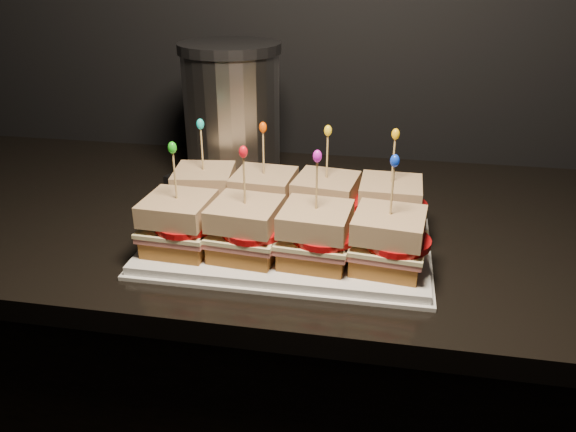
# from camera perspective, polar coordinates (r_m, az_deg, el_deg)

# --- Properties ---
(granite_slab) EXTENTS (2.33, 0.67, 0.03)m
(granite_slab) POSITION_cam_1_polar(r_m,az_deg,el_deg) (0.98, 16.90, -1.87)
(granite_slab) COLOR black
(granite_slab) RESTS_ON cabinet
(platter) EXTENTS (0.42, 0.26, 0.02)m
(platter) POSITION_cam_1_polar(r_m,az_deg,el_deg) (0.86, -0.00, -2.78)
(platter) COLOR white
(platter) RESTS_ON granite_slab
(platter_rim) EXTENTS (0.43, 0.27, 0.01)m
(platter_rim) POSITION_cam_1_polar(r_m,az_deg,el_deg) (0.86, -0.00, -3.13)
(platter_rim) COLOR white
(platter_rim) RESTS_ON granite_slab
(sandwich_0_bread_bot) EXTENTS (0.10, 0.10, 0.03)m
(sandwich_0_bread_bot) POSITION_cam_1_polar(r_m,az_deg,el_deg) (0.94, -8.34, 0.85)
(sandwich_0_bread_bot) COLOR brown
(sandwich_0_bread_bot) RESTS_ON platter
(sandwich_0_ham) EXTENTS (0.11, 0.11, 0.01)m
(sandwich_0_ham) POSITION_cam_1_polar(r_m,az_deg,el_deg) (0.93, -8.40, 1.78)
(sandwich_0_ham) COLOR #BA5E57
(sandwich_0_ham) RESTS_ON sandwich_0_bread_bot
(sandwich_0_cheese) EXTENTS (0.11, 0.11, 0.01)m
(sandwich_0_cheese) POSITION_cam_1_polar(r_m,az_deg,el_deg) (0.93, -8.43, 2.17)
(sandwich_0_cheese) COLOR beige
(sandwich_0_cheese) RESTS_ON sandwich_0_ham
(sandwich_0_tomato) EXTENTS (0.09, 0.09, 0.01)m
(sandwich_0_tomato) POSITION_cam_1_polar(r_m,az_deg,el_deg) (0.92, -7.86, 2.41)
(sandwich_0_tomato) COLOR #AC0B0D
(sandwich_0_tomato) RESTS_ON sandwich_0_cheese
(sandwich_0_bread_top) EXTENTS (0.10, 0.10, 0.03)m
(sandwich_0_bread_top) POSITION_cam_1_polar(r_m,az_deg,el_deg) (0.92, -8.53, 3.76)
(sandwich_0_bread_top) COLOR brown
(sandwich_0_bread_top) RESTS_ON sandwich_0_tomato
(sandwich_0_pick) EXTENTS (0.00, 0.00, 0.09)m
(sandwich_0_pick) POSITION_cam_1_polar(r_m,az_deg,el_deg) (0.90, -8.72, 6.47)
(sandwich_0_pick) COLOR tan
(sandwich_0_pick) RESTS_ON sandwich_0_bread_top
(sandwich_0_frill) EXTENTS (0.01, 0.01, 0.02)m
(sandwich_0_frill) POSITION_cam_1_polar(r_m,az_deg,el_deg) (0.89, -8.90, 9.22)
(sandwich_0_frill) COLOR #16C6B9
(sandwich_0_frill) RESTS_ON sandwich_0_pick
(sandwich_1_bread_bot) EXTENTS (0.10, 0.10, 0.03)m
(sandwich_1_bread_bot) POSITION_cam_1_polar(r_m,az_deg,el_deg) (0.91, -2.40, 0.40)
(sandwich_1_bread_bot) COLOR brown
(sandwich_1_bread_bot) RESTS_ON platter
(sandwich_1_ham) EXTENTS (0.10, 0.10, 0.01)m
(sandwich_1_ham) POSITION_cam_1_polar(r_m,az_deg,el_deg) (0.90, -2.42, 1.35)
(sandwich_1_ham) COLOR #BA5E57
(sandwich_1_ham) RESTS_ON sandwich_1_bread_bot
(sandwich_1_cheese) EXTENTS (0.11, 0.10, 0.01)m
(sandwich_1_cheese) POSITION_cam_1_polar(r_m,az_deg,el_deg) (0.90, -2.42, 1.76)
(sandwich_1_cheese) COLOR beige
(sandwich_1_cheese) RESTS_ON sandwich_1_ham
(sandwich_1_tomato) EXTENTS (0.09, 0.09, 0.01)m
(sandwich_1_tomato) POSITION_cam_1_polar(r_m,az_deg,el_deg) (0.89, -1.76, 2.00)
(sandwich_1_tomato) COLOR #AC0B0D
(sandwich_1_tomato) RESTS_ON sandwich_1_cheese
(sandwich_1_bread_top) EXTENTS (0.10, 0.10, 0.03)m
(sandwich_1_bread_top) POSITION_cam_1_polar(r_m,az_deg,el_deg) (0.89, -2.46, 3.39)
(sandwich_1_bread_top) COLOR brown
(sandwich_1_bread_top) RESTS_ON sandwich_1_tomato
(sandwich_1_pick) EXTENTS (0.00, 0.00, 0.09)m
(sandwich_1_pick) POSITION_cam_1_polar(r_m,az_deg,el_deg) (0.88, -2.51, 6.17)
(sandwich_1_pick) COLOR tan
(sandwich_1_pick) RESTS_ON sandwich_1_bread_top
(sandwich_1_frill) EXTENTS (0.01, 0.01, 0.02)m
(sandwich_1_frill) POSITION_cam_1_polar(r_m,az_deg,el_deg) (0.86, -2.57, 9.00)
(sandwich_1_frill) COLOR #F24B03
(sandwich_1_frill) RESTS_ON sandwich_1_pick
(sandwich_2_bread_bot) EXTENTS (0.10, 0.10, 0.03)m
(sandwich_2_bread_bot) POSITION_cam_1_polar(r_m,az_deg,el_deg) (0.90, 3.81, -0.08)
(sandwich_2_bread_bot) COLOR brown
(sandwich_2_bread_bot) RESTS_ON platter
(sandwich_2_ham) EXTENTS (0.11, 0.11, 0.01)m
(sandwich_2_ham) POSITION_cam_1_polar(r_m,az_deg,el_deg) (0.89, 3.84, 0.89)
(sandwich_2_ham) COLOR #BA5E57
(sandwich_2_ham) RESTS_ON sandwich_2_bread_bot
(sandwich_2_cheese) EXTENTS (0.11, 0.11, 0.01)m
(sandwich_2_cheese) POSITION_cam_1_polar(r_m,az_deg,el_deg) (0.89, 3.85, 1.30)
(sandwich_2_cheese) COLOR beige
(sandwich_2_cheese) RESTS_ON sandwich_2_ham
(sandwich_2_tomato) EXTENTS (0.09, 0.09, 0.01)m
(sandwich_2_tomato) POSITION_cam_1_polar(r_m,az_deg,el_deg) (0.88, 4.60, 1.54)
(sandwich_2_tomato) COLOR #AC0B0D
(sandwich_2_tomato) RESTS_ON sandwich_2_cheese
(sandwich_2_bread_top) EXTENTS (0.10, 0.10, 0.03)m
(sandwich_2_bread_top) POSITION_cam_1_polar(r_m,az_deg,el_deg) (0.88, 3.90, 2.96)
(sandwich_2_bread_top) COLOR brown
(sandwich_2_bread_top) RESTS_ON sandwich_2_tomato
(sandwich_2_pick) EXTENTS (0.00, 0.00, 0.09)m
(sandwich_2_pick) POSITION_cam_1_polar(r_m,az_deg,el_deg) (0.86, 3.99, 5.78)
(sandwich_2_pick) COLOR tan
(sandwich_2_pick) RESTS_ON sandwich_2_bread_top
(sandwich_2_frill) EXTENTS (0.01, 0.01, 0.02)m
(sandwich_2_frill) POSITION_cam_1_polar(r_m,az_deg,el_deg) (0.85, 4.08, 8.65)
(sandwich_2_frill) COLOR yellow
(sandwich_2_frill) RESTS_ON sandwich_2_pick
(sandwich_3_bread_bot) EXTENTS (0.09, 0.09, 0.03)m
(sandwich_3_bread_bot) POSITION_cam_1_polar(r_m,az_deg,el_deg) (0.89, 10.15, -0.56)
(sandwich_3_bread_bot) COLOR brown
(sandwich_3_bread_bot) RESTS_ON platter
(sandwich_3_ham) EXTENTS (0.10, 0.10, 0.01)m
(sandwich_3_ham) POSITION_cam_1_polar(r_m,az_deg,el_deg) (0.89, 10.23, 0.40)
(sandwich_3_ham) COLOR #BA5E57
(sandwich_3_ham) RESTS_ON sandwich_3_bread_bot
(sandwich_3_cheese) EXTENTS (0.10, 0.10, 0.01)m
(sandwich_3_cheese) POSITION_cam_1_polar(r_m,az_deg,el_deg) (0.88, 10.26, 0.82)
(sandwich_3_cheese) COLOR beige
(sandwich_3_cheese) RESTS_ON sandwich_3_ham
(sandwich_3_tomato) EXTENTS (0.09, 0.09, 0.01)m
(sandwich_3_tomato) POSITION_cam_1_polar(r_m,az_deg,el_deg) (0.87, 11.08, 1.05)
(sandwich_3_tomato) COLOR #AC0B0D
(sandwich_3_tomato) RESTS_ON sandwich_3_cheese
(sandwich_3_bread_top) EXTENTS (0.09, 0.09, 0.03)m
(sandwich_3_bread_top) POSITION_cam_1_polar(r_m,az_deg,el_deg) (0.87, 10.40, 2.47)
(sandwich_3_bread_top) COLOR brown
(sandwich_3_bread_top) RESTS_ON sandwich_3_tomato
(sandwich_3_pick) EXTENTS (0.00, 0.00, 0.09)m
(sandwich_3_pick) POSITION_cam_1_polar(r_m,az_deg,el_deg) (0.86, 10.63, 5.30)
(sandwich_3_pick) COLOR tan
(sandwich_3_pick) RESTS_ON sandwich_3_bread_top
(sandwich_3_frill) EXTENTS (0.01, 0.01, 0.02)m
(sandwich_3_frill) POSITION_cam_1_polar(r_m,az_deg,el_deg) (0.84, 10.87, 8.18)
(sandwich_3_frill) COLOR #F6B30E
(sandwich_3_frill) RESTS_ON sandwich_3_pick
(sandwich_4_bread_bot) EXTENTS (0.09, 0.09, 0.03)m
(sandwich_4_bread_bot) POSITION_cam_1_polar(r_m,az_deg,el_deg) (0.84, -10.85, -2.44)
(sandwich_4_bread_bot) COLOR brown
(sandwich_4_bread_bot) RESTS_ON platter
(sandwich_4_ham) EXTENTS (0.10, 0.10, 0.01)m
(sandwich_4_ham) POSITION_cam_1_polar(r_m,az_deg,el_deg) (0.83, -10.94, -1.43)
(sandwich_4_ham) COLOR #BA5E57
(sandwich_4_ham) RESTS_ON sandwich_4_bread_bot
(sandwich_4_cheese) EXTENTS (0.11, 0.10, 0.01)m
(sandwich_4_cheese) POSITION_cam_1_polar(r_m,az_deg,el_deg) (0.83, -10.98, -0.99)
(sandwich_4_cheese) COLOR beige
(sandwich_4_cheese) RESTS_ON sandwich_4_ham
(sandwich_4_tomato) EXTENTS (0.09, 0.09, 0.01)m
(sandwich_4_tomato) POSITION_cam_1_polar(r_m,az_deg,el_deg) (0.81, -10.38, -0.77)
(sandwich_4_tomato) COLOR #AC0B0D
(sandwich_4_tomato) RESTS_ON sandwich_4_cheese
(sandwich_4_bread_top) EXTENTS (0.10, 0.10, 0.03)m
(sandwich_4_bread_top) POSITION_cam_1_polar(r_m,az_deg,el_deg) (0.81, -11.13, 0.76)
(sandwich_4_bread_top) COLOR brown
(sandwich_4_bread_top) RESTS_ON sandwich_4_tomato
(sandwich_4_pick) EXTENTS (0.00, 0.00, 0.09)m
(sandwich_4_pick) POSITION_cam_1_polar(r_m,az_deg,el_deg) (0.80, -11.40, 3.75)
(sandwich_4_pick) COLOR tan
(sandwich_4_pick) RESTS_ON sandwich_4_bread_top
(sandwich_4_frill) EXTENTS (0.01, 0.01, 0.02)m
(sandwich_4_frill) POSITION_cam_1_polar(r_m,az_deg,el_deg) (0.78, -11.68, 6.82)
(sandwich_4_frill) COLOR green
(sandwich_4_frill) RESTS_ON sandwich_4_pick
(sandwich_5_bread_bot) EXTENTS (0.10, 0.10, 0.03)m
(sandwich_5_bread_bot) POSITION_cam_1_polar(r_m,az_deg,el_deg) (0.81, -4.23, -3.06)
(sandwich_5_bread_bot) COLOR brown
(sandwich_5_bread_bot) RESTS_ON platter
(sandwich_5_ham) EXTENTS (0.11, 0.10, 0.01)m
(sandwich_5_ham) POSITION_cam_1_polar(r_m,az_deg,el_deg) (0.80, -4.27, -2.02)
(sandwich_5_ham) COLOR #BA5E57
(sandwich_5_ham) RESTS_ON sandwich_5_bread_bot
(sandwich_5_cheese) EXTENTS (0.11, 0.11, 0.01)m
(sandwich_5_cheese) POSITION_cam_1_polar(r_m,az_deg,el_deg) (0.80, -4.29, -1.57)
(sandwich_5_cheese) COLOR beige
(sandwich_5_cheese) RESTS_ON sandwich_5_ham
(sandwich_5_tomato) EXTENTS (0.09, 0.09, 0.01)m
(sandwich_5_tomato) POSITION_cam_1_polar(r_m,az_deg,el_deg) (0.79, -3.56, -1.35)
(sandwich_5_tomato) COLOR #AC0B0D
(sandwich_5_tomato) RESTS_ON sandwich_5_cheese
(sandwich_5_bread_top) EXTENTS (0.10, 0.10, 0.03)m
(sandwich_5_bread_top) POSITION_cam_1_polar(r_m,az_deg,el_deg) (0.78, -4.35, 0.23)
(sandwich_5_bread_top) COLOR brown
(sandwich_5_bread_top) RESTS_ON sandwich_5_tomato
(sandwich_5_pick) EXTENTS (0.00, 0.00, 0.09)m
(sandwich_5_pick) POSITION_cam_1_polar(r_m,az_deg,el_deg) (0.77, -4.46, 3.33)
(sandwich_5_pick) COLOR tan
(sandwich_5_pick) RESTS_ON sandwich_5_bread_top
(sandwich_5_frill) EXTENTS (0.01, 0.01, 0.02)m
(sandwich_5_frill) POSITION_cam_1_polar(r_m,az_deg,el_deg) (0.75, -4.57, 6.52)
(sandwich_5_frill) COLOR red
(sandwich_5_frill) RESTS_ON sandwich_5_pick
(sandwich_6_bread_bot) EXTENTS (0.10, 0.10, 0.03)m
(sandwich_6_bread_bot) POSITION_cam_1_polar(r_m,az_deg,el_deg) (0.79, 2.77, -3.68)
(sandwich_6_bread_bot) COLOR brown
(sandwich_6_bread_bot) RESTS_ON platter
(sandwich_6_ham) EXTENTS (0.11, 0.10, 0.01)m
(sandwich_6_ham) POSITION_cam_1_polar(r_m,az_deg,el_deg) (0.78, 2.80, -2.62)
(sandwich_6_ham) COLOR #BA5E57
(sandwich_6_ham) RESTS_ON sandwich_6_bread_bot
(sandwich_6_cheese) EXTENTS (0.11, 0.10, 0.01)m
(sandwich_6_cheese) POSITION_cam_1_polar(r_m,az_deg,el_deg) (0.78, 2.81, -2.16)
(sandwich_6_cheese) COLOR beige
(sandwich_6_cheese) RESTS_ON sandwich_6_ham
(sandwich_6_tomato) EXTENTS (0.09, 0.09, 0.01)m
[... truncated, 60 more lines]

